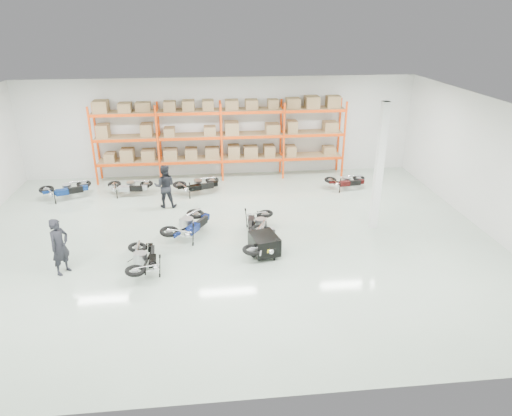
{
  "coord_description": "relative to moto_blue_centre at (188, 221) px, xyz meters",
  "views": [
    {
      "loc": [
        -0.58,
        -13.85,
        7.17
      ],
      "look_at": [
        0.91,
        0.12,
        1.1
      ],
      "focal_mm": 32.0,
      "sensor_mm": 36.0,
      "label": 1
    }
  ],
  "objects": [
    {
      "name": "person_left",
      "position": [
        -3.65,
        -2.01,
        0.29
      ],
      "size": [
        0.69,
        0.76,
        1.74
      ],
      "primitive_type": "imported",
      "rotation": [
        0.0,
        0.0,
        1.02
      ],
      "color": "black",
      "rests_on": "ground"
    },
    {
      "name": "moto_back_d",
      "position": [
        6.7,
        3.88,
        -0.1
      ],
      "size": [
        1.62,
        0.9,
        1.02
      ],
      "primitive_type": null,
      "rotation": [
        0.0,
        -0.09,
        1.65
      ],
      "color": "#390B0B",
      "rests_on": "ground"
    },
    {
      "name": "pallet_rack",
      "position": [
        1.38,
        6.01,
        1.68
      ],
      "size": [
        11.28,
        0.98,
        3.62
      ],
      "color": "#FC480D",
      "rests_on": "ground"
    },
    {
      "name": "moto_back_a",
      "position": [
        -5.16,
        4.07,
        -0.04
      ],
      "size": [
        1.95,
        1.43,
        1.14
      ],
      "primitive_type": null,
      "rotation": [
        0.0,
        -0.09,
        1.92
      ],
      "color": "navy",
      "rests_on": "ground"
    },
    {
      "name": "room",
      "position": [
        1.38,
        -0.44,
        1.67
      ],
      "size": [
        18.0,
        18.0,
        18.0
      ],
      "color": "#B0C4B1",
      "rests_on": "ground"
    },
    {
      "name": "moto_black_far_left",
      "position": [
        -1.27,
        -2.15,
        -0.06
      ],
      "size": [
        0.99,
        1.77,
        1.11
      ],
      "primitive_type": null,
      "rotation": [
        0.0,
        -0.09,
        3.23
      ],
      "color": "black",
      "rests_on": "ground"
    },
    {
      "name": "person_back",
      "position": [
        -0.98,
        2.74,
        0.29
      ],
      "size": [
        0.88,
        0.7,
        1.73
      ],
      "primitive_type": "imported",
      "rotation": [
        0.0,
        0.0,
        3.09
      ],
      "color": "black",
      "rests_on": "ground"
    },
    {
      "name": "trailer",
      "position": [
        2.42,
        -1.61,
        -0.18
      ],
      "size": [
        0.99,
        1.71,
        0.69
      ],
      "rotation": [
        0.0,
        0.0,
        0.23
      ],
      "color": "black",
      "rests_on": "ground"
    },
    {
      "name": "moto_blue_centre",
      "position": [
        0.0,
        0.0,
        0.0
      ],
      "size": [
        1.81,
        2.11,
        1.23
      ],
      "primitive_type": null,
      "rotation": [
        0.0,
        -0.09,
        2.58
      ],
      "color": "#07154E",
      "rests_on": "ground"
    },
    {
      "name": "moto_back_b",
      "position": [
        -2.6,
        4.2,
        -0.08
      ],
      "size": [
        1.67,
        0.91,
        1.05
      ],
      "primitive_type": null,
      "rotation": [
        0.0,
        -0.09,
        1.5
      ],
      "color": "#A2A6AB",
      "rests_on": "ground"
    },
    {
      "name": "moto_touring_right",
      "position": [
        2.42,
        -0.01,
        -0.06
      ],
      "size": [
        1.09,
        1.8,
        1.1
      ],
      "primitive_type": null,
      "rotation": [
        0.0,
        -0.09,
        -0.16
      ],
      "color": "black",
      "rests_on": "ground"
    },
    {
      "name": "structural_column",
      "position": [
        6.58,
        0.06,
        1.67
      ],
      "size": [
        0.25,
        0.25,
        4.5
      ],
      "primitive_type": "cube",
      "color": "white",
      "rests_on": "ground"
    },
    {
      "name": "moto_silver_left",
      "position": [
        2.39,
        -1.39,
        -0.04
      ],
      "size": [
        1.31,
        1.92,
        1.14
      ],
      "primitive_type": null,
      "rotation": [
        0.0,
        -0.09,
        2.87
      ],
      "color": "silver",
      "rests_on": "ground"
    },
    {
      "name": "moto_back_c",
      "position": [
        0.26,
        4.02,
        -0.05
      ],
      "size": [
        1.9,
        1.32,
        1.12
      ],
      "primitive_type": null,
      "rotation": [
        0.0,
        -0.09,
        1.87
      ],
      "color": "black",
      "rests_on": "ground"
    }
  ]
}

